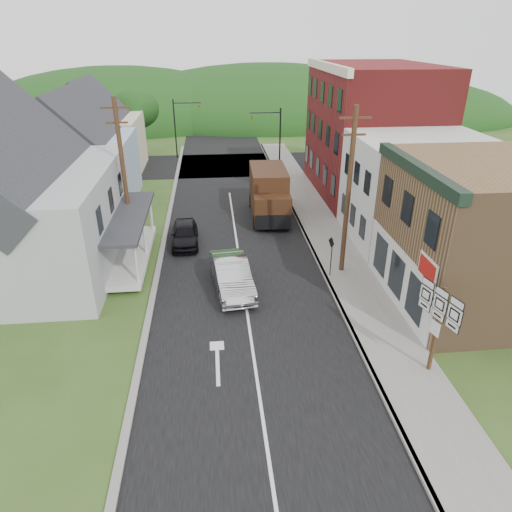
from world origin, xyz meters
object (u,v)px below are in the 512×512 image
object	(u,v)px
warning_sign	(331,251)
route_sign_cluster	(438,318)
dark_sedan	(185,234)
delivery_van	(269,194)
silver_sedan	(232,275)

from	to	relation	value
warning_sign	route_sign_cluster	bearing A→B (deg)	-89.87
dark_sedan	delivery_van	size ratio (longest dim) A/B	0.66
delivery_van	warning_sign	size ratio (longest dim) A/B	2.70
dark_sedan	warning_sign	bearing A→B (deg)	-34.74
dark_sedan	delivery_van	bearing A→B (deg)	34.22
delivery_van	warning_sign	xyz separation A→B (m)	(2.17, -9.46, -0.12)
route_sign_cluster	dark_sedan	bearing A→B (deg)	111.85
silver_sedan	dark_sedan	bearing A→B (deg)	107.25
silver_sedan	delivery_van	bearing A→B (deg)	65.74
delivery_van	warning_sign	bearing A→B (deg)	-75.37
dark_sedan	route_sign_cluster	bearing A→B (deg)	-54.62
delivery_van	dark_sedan	bearing A→B (deg)	-142.26
route_sign_cluster	warning_sign	distance (m)	8.27
delivery_van	route_sign_cluster	bearing A→B (deg)	-74.94
silver_sedan	dark_sedan	distance (m)	6.51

